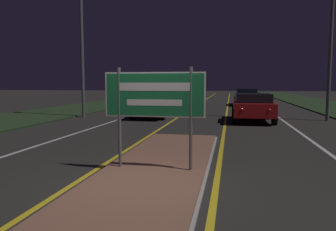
{
  "coord_description": "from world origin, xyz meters",
  "views": [
    {
      "loc": [
        1.56,
        -5.71,
        1.89
      ],
      "look_at": [
        0.0,
        2.41,
        1.08
      ],
      "focal_mm": 35.0,
      "sensor_mm": 36.0,
      "label": 1
    }
  ],
  "objects_px": {
    "car_approaching_1": "(152,96)",
    "car_approaching_2": "(193,94)",
    "highway_sign": "(154,99)",
    "car_receding_1": "(246,96)",
    "car_approaching_0": "(154,104)",
    "streetlight_left_near": "(81,17)",
    "car_receding_0": "(253,106)"
  },
  "relations": [
    {
      "from": "highway_sign",
      "to": "car_approaching_0",
      "type": "xyz_separation_m",
      "value": [
        -2.7,
        11.28,
        -0.83
      ]
    },
    {
      "from": "highway_sign",
      "to": "car_approaching_2",
      "type": "relative_size",
      "value": 0.52
    },
    {
      "from": "streetlight_left_near",
      "to": "car_approaching_1",
      "type": "xyz_separation_m",
      "value": [
        0.97,
        12.16,
        -4.73
      ]
    },
    {
      "from": "highway_sign",
      "to": "streetlight_left_near",
      "type": "bearing_deg",
      "value": 122.11
    },
    {
      "from": "car_approaching_2",
      "to": "car_receding_1",
      "type": "bearing_deg",
      "value": -58.33
    },
    {
      "from": "streetlight_left_near",
      "to": "car_receding_1",
      "type": "height_order",
      "value": "streetlight_left_near"
    },
    {
      "from": "car_receding_1",
      "to": "car_approaching_1",
      "type": "relative_size",
      "value": 1.11
    },
    {
      "from": "highway_sign",
      "to": "streetlight_left_near",
      "type": "distance_m",
      "value": 12.83
    },
    {
      "from": "highway_sign",
      "to": "car_approaching_2",
      "type": "bearing_deg",
      "value": 95.0
    },
    {
      "from": "car_approaching_1",
      "to": "car_approaching_2",
      "type": "xyz_separation_m",
      "value": [
        2.75,
        9.19,
        -0.04
      ]
    },
    {
      "from": "car_approaching_0",
      "to": "car_approaching_2",
      "type": "xyz_separation_m",
      "value": [
        -0.07,
        20.43,
        -0.04
      ]
    },
    {
      "from": "car_receding_0",
      "to": "streetlight_left_near",
      "type": "bearing_deg",
      "value": 178.44
    },
    {
      "from": "car_receding_0",
      "to": "car_approaching_0",
      "type": "height_order",
      "value": "same"
    },
    {
      "from": "car_receding_1",
      "to": "car_approaching_2",
      "type": "distance_m",
      "value": 10.75
    },
    {
      "from": "highway_sign",
      "to": "car_approaching_1",
      "type": "relative_size",
      "value": 0.5
    },
    {
      "from": "car_receding_1",
      "to": "streetlight_left_near",
      "type": "bearing_deg",
      "value": -127.49
    },
    {
      "from": "car_approaching_0",
      "to": "car_approaching_2",
      "type": "relative_size",
      "value": 1.08
    },
    {
      "from": "car_approaching_1",
      "to": "car_approaching_2",
      "type": "bearing_deg",
      "value": 73.33
    },
    {
      "from": "car_receding_0",
      "to": "car_receding_1",
      "type": "relative_size",
      "value": 0.87
    },
    {
      "from": "car_receding_1",
      "to": "car_approaching_0",
      "type": "relative_size",
      "value": 1.07
    },
    {
      "from": "car_receding_1",
      "to": "car_approaching_0",
      "type": "height_order",
      "value": "car_receding_1"
    },
    {
      "from": "highway_sign",
      "to": "car_approaching_1",
      "type": "distance_m",
      "value": 23.2
    },
    {
      "from": "streetlight_left_near",
      "to": "car_approaching_1",
      "type": "height_order",
      "value": "streetlight_left_near"
    },
    {
      "from": "car_approaching_0",
      "to": "highway_sign",
      "type": "bearing_deg",
      "value": -76.52
    },
    {
      "from": "car_approaching_1",
      "to": "car_receding_0",
      "type": "bearing_deg",
      "value": -56.66
    },
    {
      "from": "highway_sign",
      "to": "car_approaching_2",
      "type": "height_order",
      "value": "highway_sign"
    },
    {
      "from": "car_approaching_2",
      "to": "car_approaching_0",
      "type": "bearing_deg",
      "value": -89.8
    },
    {
      "from": "highway_sign",
      "to": "car_receding_1",
      "type": "relative_size",
      "value": 0.45
    },
    {
      "from": "car_approaching_1",
      "to": "car_approaching_2",
      "type": "relative_size",
      "value": 1.05
    },
    {
      "from": "streetlight_left_near",
      "to": "car_approaching_0",
      "type": "height_order",
      "value": "streetlight_left_near"
    },
    {
      "from": "car_receding_0",
      "to": "car_approaching_2",
      "type": "distance_m",
      "value": 22.27
    },
    {
      "from": "car_receding_1",
      "to": "car_approaching_0",
      "type": "distance_m",
      "value": 12.58
    }
  ]
}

